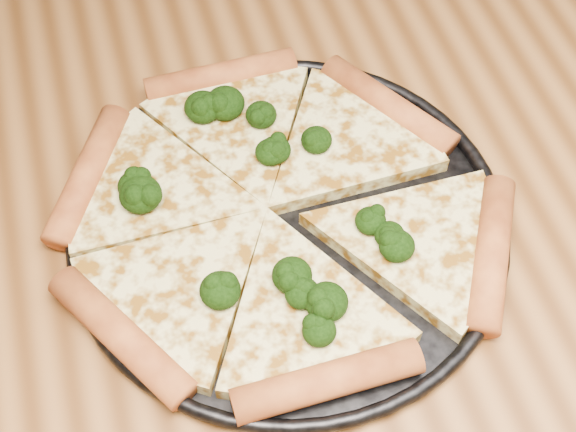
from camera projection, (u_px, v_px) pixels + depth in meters
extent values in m
cube|color=brown|center=(401.00, 306.00, 0.66)|extent=(1.20, 0.90, 0.04)
cylinder|color=black|center=(288.00, 225.00, 0.68)|extent=(0.35, 0.35, 0.01)
torus|color=black|center=(288.00, 220.00, 0.67)|extent=(0.36, 0.36, 0.01)
cylinder|color=#CC6D33|center=(388.00, 105.00, 0.73)|extent=(0.09, 0.13, 0.03)
cylinder|color=#CC6D33|center=(221.00, 76.00, 0.75)|extent=(0.14, 0.03, 0.03)
cylinder|color=#CC6D33|center=(88.00, 175.00, 0.69)|extent=(0.09, 0.14, 0.03)
cylinder|color=#CC6D33|center=(121.00, 336.00, 0.60)|extent=(0.09, 0.13, 0.03)
cylinder|color=#CC6D33|center=(327.00, 381.00, 0.58)|extent=(0.14, 0.03, 0.03)
cylinder|color=#CC6D33|center=(491.00, 253.00, 0.65)|extent=(0.09, 0.14, 0.03)
ellipsoid|color=black|center=(220.00, 290.00, 0.61)|extent=(0.03, 0.03, 0.02)
ellipsoid|color=black|center=(292.00, 275.00, 0.62)|extent=(0.03, 0.03, 0.02)
ellipsoid|color=black|center=(319.00, 331.00, 0.60)|extent=(0.03, 0.03, 0.02)
ellipsoid|color=black|center=(203.00, 107.00, 0.72)|extent=(0.03, 0.03, 0.02)
ellipsoid|color=black|center=(371.00, 221.00, 0.65)|extent=(0.03, 0.03, 0.02)
ellipsoid|color=black|center=(390.00, 235.00, 0.64)|extent=(0.02, 0.02, 0.02)
ellipsoid|color=black|center=(140.00, 194.00, 0.66)|extent=(0.04, 0.04, 0.03)
ellipsoid|color=black|center=(225.00, 103.00, 0.72)|extent=(0.03, 0.03, 0.03)
ellipsoid|color=black|center=(136.00, 186.00, 0.67)|extent=(0.03, 0.03, 0.02)
ellipsoid|color=black|center=(302.00, 293.00, 0.61)|extent=(0.03, 0.03, 0.02)
ellipsoid|color=black|center=(275.00, 150.00, 0.69)|extent=(0.03, 0.03, 0.02)
ellipsoid|color=black|center=(327.00, 302.00, 0.61)|extent=(0.03, 0.03, 0.02)
ellipsoid|color=black|center=(261.00, 115.00, 0.71)|extent=(0.03, 0.03, 0.02)
ellipsoid|color=black|center=(316.00, 140.00, 0.70)|extent=(0.03, 0.03, 0.02)
ellipsoid|color=black|center=(270.00, 152.00, 0.69)|extent=(0.03, 0.03, 0.02)
ellipsoid|color=black|center=(397.00, 246.00, 0.64)|extent=(0.03, 0.03, 0.02)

